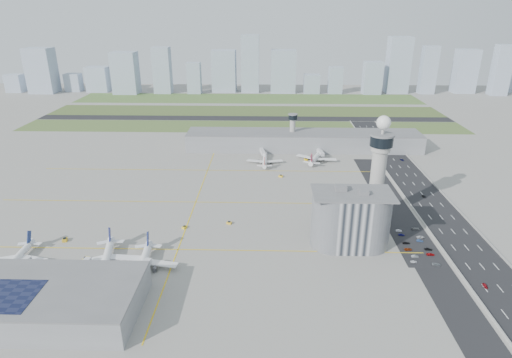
{
  "coord_description": "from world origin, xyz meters",
  "views": [
    {
      "loc": [
        7.03,
        -226.47,
        120.0
      ],
      "look_at": [
        0.0,
        35.0,
        15.0
      ],
      "focal_mm": 30.0,
      "sensor_mm": 36.0,
      "label": 1
    }
  ],
  "objects_px": {
    "tug_0": "(65,239)",
    "car_lot_2": "(408,249)",
    "control_tower": "(379,166)",
    "car_lot_0": "(414,262)",
    "car_lot_4": "(402,235)",
    "car_lot_5": "(399,231)",
    "car_lot_6": "(436,264)",
    "airplane_far_a": "(265,157)",
    "car_hw_0": "(485,286)",
    "jet_bridge_far_0": "(261,151)",
    "airplane_near_b": "(105,256)",
    "tug_2": "(184,227)",
    "car_lot_8": "(428,249)",
    "jet_bridge_near_2": "(137,279)",
    "car_lot_11": "(416,229)",
    "car_hw_1": "(424,196)",
    "jet_bridge_near_1": "(73,278)",
    "car_lot_1": "(415,256)",
    "jet_bridge_near_0": "(10,277)",
    "car_hw_2": "(402,160)",
    "car_lot_7": "(431,254)",
    "car_hw_4": "(368,138)",
    "airplane_near_a": "(15,256)",
    "jet_bridge_far_1": "(318,151)",
    "airplane_near_c": "(142,261)",
    "tug_4": "(281,176)",
    "car_lot_10": "(420,237)",
    "airplane_far_b": "(317,154)",
    "admin_building": "(351,219)",
    "tug_5": "(306,159)",
    "car_lot_9": "(420,241)",
    "secondary_tower": "(293,128)",
    "car_lot_3": "(406,243)"
  },
  "relations": [
    {
      "from": "tug_0",
      "to": "car_hw_4",
      "type": "distance_m",
      "value": 294.37
    },
    {
      "from": "airplane_far_a",
      "to": "jet_bridge_near_1",
      "type": "distance_m",
      "value": 190.91
    },
    {
      "from": "tug_0",
      "to": "car_hw_1",
      "type": "xyz_separation_m",
      "value": [
        218.73,
        64.8,
        -0.36
      ]
    },
    {
      "from": "car_lot_4",
      "to": "secondary_tower",
      "type": "bearing_deg",
      "value": 27.04
    },
    {
      "from": "car_lot_10",
      "to": "car_hw_1",
      "type": "height_order",
      "value": "car_hw_1"
    },
    {
      "from": "car_hw_1",
      "to": "car_lot_1",
      "type": "bearing_deg",
      "value": -117.66
    },
    {
      "from": "tug_0",
      "to": "car_lot_2",
      "type": "relative_size",
      "value": 0.86
    },
    {
      "from": "control_tower",
      "to": "car_lot_0",
      "type": "distance_m",
      "value": 59.35
    },
    {
      "from": "jet_bridge_near_2",
      "to": "car_lot_6",
      "type": "distance_m",
      "value": 146.88
    },
    {
      "from": "car_lot_5",
      "to": "car_hw_4",
      "type": "xyz_separation_m",
      "value": [
        23.17,
        189.29,
        0.0
      ]
    },
    {
      "from": "car_lot_4",
      "to": "car_lot_5",
      "type": "xyz_separation_m",
      "value": [
        -0.12,
        4.75,
        -0.03
      ]
    },
    {
      "from": "car_lot_6",
      "to": "airplane_far_a",
      "type": "bearing_deg",
      "value": 35.92
    },
    {
      "from": "airplane_near_c",
      "to": "car_lot_2",
      "type": "distance_m",
      "value": 138.03
    },
    {
      "from": "jet_bridge_near_0",
      "to": "car_hw_0",
      "type": "distance_m",
      "value": 221.62
    },
    {
      "from": "airplane_far_b",
      "to": "jet_bridge_far_1",
      "type": "height_order",
      "value": "airplane_far_b"
    },
    {
      "from": "tug_2",
      "to": "tug_4",
      "type": "bearing_deg",
      "value": -96.16
    },
    {
      "from": "jet_bridge_far_1",
      "to": "car_hw_0",
      "type": "bearing_deg",
      "value": 6.52
    },
    {
      "from": "admin_building",
      "to": "car_lot_4",
      "type": "relative_size",
      "value": 12.36
    },
    {
      "from": "airplane_near_b",
      "to": "tug_2",
      "type": "relative_size",
      "value": 14.36
    },
    {
      "from": "jet_bridge_far_0",
      "to": "car_lot_1",
      "type": "bearing_deg",
      "value": 16.31
    },
    {
      "from": "airplane_near_b",
      "to": "jet_bridge_near_1",
      "type": "distance_m",
      "value": 18.29
    },
    {
      "from": "tug_0",
      "to": "car_lot_4",
      "type": "distance_m",
      "value": 188.4
    },
    {
      "from": "jet_bridge_near_2",
      "to": "car_lot_11",
      "type": "xyz_separation_m",
      "value": [
        147.06,
        56.78,
        -2.22
      ]
    },
    {
      "from": "jet_bridge_near_0",
      "to": "car_lot_7",
      "type": "xyz_separation_m",
      "value": [
        205.9,
        28.87,
        -2.25
      ]
    },
    {
      "from": "airplane_near_c",
      "to": "tug_0",
      "type": "relative_size",
      "value": 11.81
    },
    {
      "from": "airplane_near_b",
      "to": "car_hw_4",
      "type": "relative_size",
      "value": 12.69
    },
    {
      "from": "car_lot_8",
      "to": "car_hw_2",
      "type": "bearing_deg",
      "value": -6.37
    },
    {
      "from": "control_tower",
      "to": "car_lot_0",
      "type": "xyz_separation_m",
      "value": [
        9.96,
        -47.26,
        -34.49
      ]
    },
    {
      "from": "car_lot_8",
      "to": "car_hw_2",
      "type": "height_order",
      "value": "car_lot_8"
    },
    {
      "from": "car_lot_3",
      "to": "car_hw_4",
      "type": "xyz_separation_m",
      "value": [
        23.09,
        203.02,
        -0.01
      ]
    },
    {
      "from": "tug_4",
      "to": "car_lot_11",
      "type": "xyz_separation_m",
      "value": [
        76.28,
        -81.14,
        -0.25
      ]
    },
    {
      "from": "control_tower",
      "to": "car_lot_6",
      "type": "distance_m",
      "value": 63.69
    },
    {
      "from": "admin_building",
      "to": "car_lot_9",
      "type": "distance_m",
      "value": 42.77
    },
    {
      "from": "jet_bridge_near_0",
      "to": "tug_5",
      "type": "xyz_separation_m",
      "value": [
        152.98,
        177.23,
        -1.94
      ]
    },
    {
      "from": "airplane_near_a",
      "to": "car_lot_5",
      "type": "xyz_separation_m",
      "value": [
        201.93,
        39.66,
        -4.52
      ]
    },
    {
      "from": "car_lot_11",
      "to": "jet_bridge_near_2",
      "type": "bearing_deg",
      "value": 104.88
    },
    {
      "from": "jet_bridge_near_1",
      "to": "jet_bridge_far_1",
      "type": "relative_size",
      "value": 1.0
    },
    {
      "from": "car_hw_0",
      "to": "jet_bridge_far_0",
      "type": "bearing_deg",
      "value": 121.02
    },
    {
      "from": "jet_bridge_near_1",
      "to": "tug_0",
      "type": "distance_m",
      "value": 43.85
    },
    {
      "from": "car_lot_7",
      "to": "jet_bridge_near_0",
      "type": "bearing_deg",
      "value": 97.3
    },
    {
      "from": "car_lot_1",
      "to": "car_hw_2",
      "type": "bearing_deg",
      "value": -19.9
    },
    {
      "from": "airplane_near_a",
      "to": "car_lot_2",
      "type": "relative_size",
      "value": 9.01
    },
    {
      "from": "car_hw_1",
      "to": "jet_bridge_near_1",
      "type": "bearing_deg",
      "value": -158.46
    },
    {
      "from": "control_tower",
      "to": "airplane_near_a",
      "type": "xyz_separation_m",
      "value": [
        -190.27,
        -54.53,
        -29.97
      ]
    },
    {
      "from": "jet_bridge_far_1",
      "to": "car_hw_0",
      "type": "distance_m",
      "value": 199.0
    },
    {
      "from": "car_lot_10",
      "to": "car_hw_2",
      "type": "xyz_separation_m",
      "value": [
        27.77,
        132.07,
        -0.01
      ]
    },
    {
      "from": "secondary_tower",
      "to": "jet_bridge_far_1",
      "type": "distance_m",
      "value": 32.6
    },
    {
      "from": "car_lot_1",
      "to": "car_lot_10",
      "type": "height_order",
      "value": "car_lot_1"
    },
    {
      "from": "tug_2",
      "to": "car_lot_7",
      "type": "distance_m",
      "value": 136.17
    },
    {
      "from": "car_lot_8",
      "to": "control_tower",
      "type": "bearing_deg",
      "value": 36.18
    }
  ]
}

